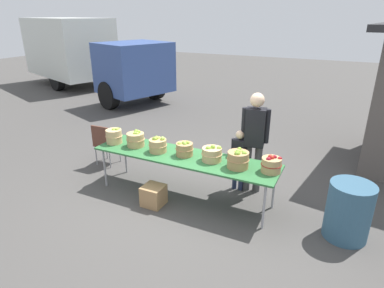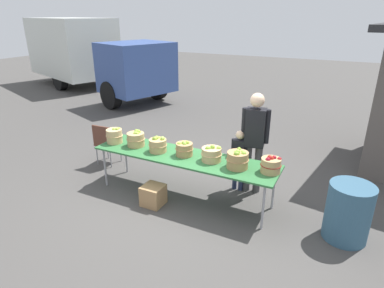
{
  "view_description": "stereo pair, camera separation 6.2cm",
  "coord_description": "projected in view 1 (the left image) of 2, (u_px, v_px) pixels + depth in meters",
  "views": [
    {
      "loc": [
        2.26,
        -4.3,
        2.89
      ],
      "look_at": [
        0.0,
        0.3,
        0.85
      ],
      "focal_mm": 30.56,
      "sensor_mm": 36.0,
      "label": 1
    },
    {
      "loc": [
        2.32,
        -4.27,
        2.89
      ],
      "look_at": [
        0.0,
        0.3,
        0.85
      ],
      "focal_mm": 30.56,
      "sensor_mm": 36.0,
      "label": 2
    }
  ],
  "objects": [
    {
      "name": "vendor_adult",
      "position": [
        255.0,
        136.0,
        5.39
      ],
      "size": [
        0.46,
        0.28,
        1.74
      ],
      "rotation": [
        0.0,
        0.0,
        3.31
      ],
      "color": "#3F3F3F",
      "rests_on": "ground"
    },
    {
      "name": "ground_plane",
      "position": [
        184.0,
        196.0,
        5.58
      ],
      "size": [
        40.0,
        40.0,
        0.0
      ],
      "primitive_type": "plane",
      "color": "#474442"
    },
    {
      "name": "trash_barrel",
      "position": [
        349.0,
        211.0,
        4.43
      ],
      "size": [
        0.59,
        0.59,
        0.81
      ],
      "primitive_type": "cylinder",
      "color": "#335972",
      "rests_on": "ground"
    },
    {
      "name": "apple_basket_green_3",
      "position": [
        185.0,
        149.0,
        5.28
      ],
      "size": [
        0.29,
        0.29,
        0.26
      ],
      "color": "#A87F51",
      "rests_on": "market_table"
    },
    {
      "name": "child_customer",
      "position": [
        239.0,
        156.0,
        5.57
      ],
      "size": [
        0.29,
        0.15,
        1.1
      ],
      "rotation": [
        0.0,
        0.0,
        3.14
      ],
      "color": "#262D4C",
      "rests_on": "ground"
    },
    {
      "name": "apple_basket_red_0",
      "position": [
        271.0,
        164.0,
        4.72
      ],
      "size": [
        0.3,
        0.3,
        0.27
      ],
      "color": "tan",
      "rests_on": "market_table"
    },
    {
      "name": "market_table",
      "position": [
        184.0,
        158.0,
        5.32
      ],
      "size": [
        3.1,
        0.76,
        0.75
      ],
      "color": "#2D6B38",
      "rests_on": "ground"
    },
    {
      "name": "apple_basket_green_1",
      "position": [
        136.0,
        139.0,
        5.66
      ],
      "size": [
        0.32,
        0.32,
        0.29
      ],
      "color": "tan",
      "rests_on": "market_table"
    },
    {
      "name": "apple_basket_green_4",
      "position": [
        212.0,
        154.0,
        5.09
      ],
      "size": [
        0.33,
        0.33,
        0.26
      ],
      "color": "tan",
      "rests_on": "market_table"
    },
    {
      "name": "apple_basket_green_5",
      "position": [
        238.0,
        159.0,
        4.85
      ],
      "size": [
        0.34,
        0.34,
        0.31
      ],
      "color": "#A87F51",
      "rests_on": "market_table"
    },
    {
      "name": "box_truck",
      "position": [
        81.0,
        52.0,
        13.07
      ],
      "size": [
        7.98,
        4.57,
        2.75
      ],
      "rotation": [
        0.0,
        0.0,
        -0.34
      ],
      "color": "silver",
      "rests_on": "ground"
    },
    {
      "name": "apple_basket_green_2",
      "position": [
        158.0,
        145.0,
        5.43
      ],
      "size": [
        0.31,
        0.31,
        0.27
      ],
      "color": "tan",
      "rests_on": "market_table"
    },
    {
      "name": "folding_chair",
      "position": [
        105.0,
        142.0,
        6.57
      ],
      "size": [
        0.42,
        0.42,
        0.86
      ],
      "rotation": [
        0.0,
        0.0,
        3.18
      ],
      "color": "brown",
      "rests_on": "ground"
    },
    {
      "name": "produce_crate",
      "position": [
        154.0,
        195.0,
        5.28
      ],
      "size": [
        0.33,
        0.33,
        0.33
      ],
      "primitive_type": "cube",
      "color": "#A87F51",
      "rests_on": "ground"
    },
    {
      "name": "apple_basket_green_0",
      "position": [
        114.0,
        136.0,
        5.8
      ],
      "size": [
        0.3,
        0.3,
        0.28
      ],
      "color": "tan",
      "rests_on": "market_table"
    }
  ]
}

